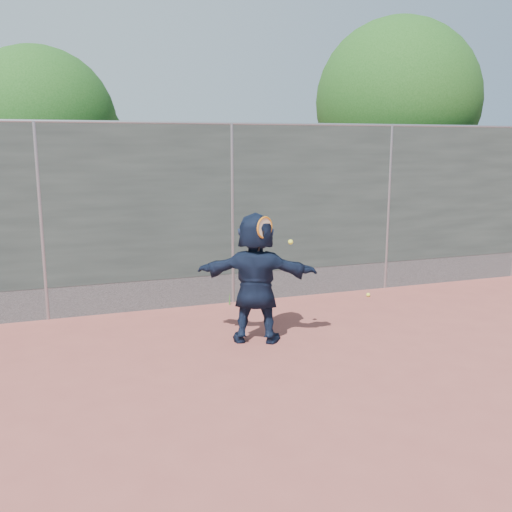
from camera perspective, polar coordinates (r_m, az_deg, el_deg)
name	(u,v)px	position (r m, az deg, el deg)	size (l,w,h in m)	color
ground	(321,380)	(6.77, 6.51, -12.23)	(80.00, 80.00, 0.00)	#9E4C42
player	(256,278)	(7.73, 0.00, -2.17)	(1.66, 0.53, 1.79)	#121B32
ball_ground	(368,295)	(10.36, 11.15, -3.83)	(0.07, 0.07, 0.07)	#F5F737
fence	(232,210)	(9.55, -2.40, 4.57)	(20.00, 0.06, 3.03)	#38423D
swing_action	(267,230)	(7.46, 1.11, 2.58)	(0.57, 0.19, 0.51)	orange
tree_right	(403,107)	(13.57, 14.47, 14.27)	(3.78, 3.60, 5.39)	#382314
tree_left	(47,130)	(12.14, -20.13, 11.74)	(3.15, 3.00, 4.53)	#382314
weed_clump	(251,295)	(9.80, -0.48, -3.88)	(0.68, 0.07, 0.30)	#387226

